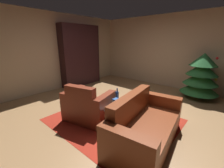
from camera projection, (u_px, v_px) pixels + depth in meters
name	position (u px, v px, depth m)	size (l,w,h in m)	color
ground_plane	(121.00, 111.00, 3.65)	(6.82, 6.82, 0.00)	#987048
wall_back	(169.00, 52.00, 5.33)	(5.81, 0.06, 2.61)	tan
wall_left	(57.00, 52.00, 5.08)	(0.06, 5.72, 2.61)	tan
area_rug	(113.00, 120.00, 3.23)	(2.52, 2.15, 0.01)	maroon
bookshelf_unit	(83.00, 57.00, 5.66)	(0.37, 1.61, 2.26)	black
armchair_red	(88.00, 107.00, 3.18)	(1.13, 0.92, 0.84)	maroon
couch_red	(144.00, 126.00, 2.50)	(1.01, 1.79, 0.82)	brown
coffee_table	(118.00, 107.00, 3.00)	(0.71, 0.71, 0.42)	black
book_stack_on_table	(117.00, 103.00, 2.93)	(0.21, 0.16, 0.15)	#3D4683
bottle_on_table	(117.00, 96.00, 3.14)	(0.07, 0.07, 0.30)	navy
decorated_tree	(201.00, 76.00, 4.33)	(1.06, 1.06, 1.36)	brown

